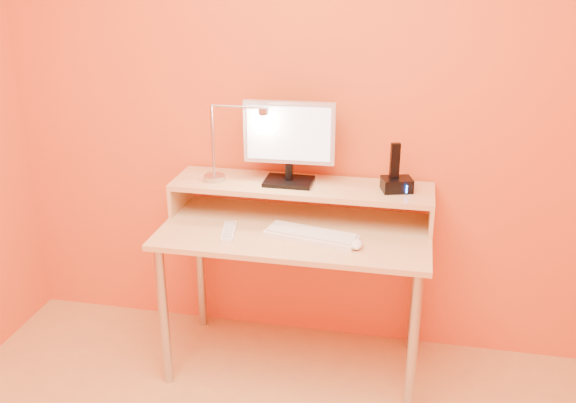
% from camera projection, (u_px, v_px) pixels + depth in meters
% --- Properties ---
extents(wall_back, '(3.00, 0.04, 2.50)m').
position_uv_depth(wall_back, '(309.00, 97.00, 2.93)').
color(wall_back, orange).
rests_on(wall_back, floor).
extents(desk_leg_fl, '(0.04, 0.04, 0.69)m').
position_uv_depth(desk_leg_fl, '(164.00, 317.00, 2.85)').
color(desk_leg_fl, '#B1B1B1').
rests_on(desk_leg_fl, floor).
extents(desk_leg_fr, '(0.04, 0.04, 0.69)m').
position_uv_depth(desk_leg_fr, '(413.00, 346.00, 2.64)').
color(desk_leg_fr, '#B1B1B1').
rests_on(desk_leg_fr, floor).
extents(desk_leg_bl, '(0.04, 0.04, 0.69)m').
position_uv_depth(desk_leg_bl, '(200.00, 266.00, 3.30)').
color(desk_leg_bl, '#B1B1B1').
rests_on(desk_leg_bl, floor).
extents(desk_leg_br, '(0.04, 0.04, 0.69)m').
position_uv_depth(desk_leg_br, '(415.00, 287.00, 3.09)').
color(desk_leg_br, '#B1B1B1').
rests_on(desk_leg_br, floor).
extents(desk_lower, '(1.20, 0.60, 0.02)m').
position_uv_depth(desk_lower, '(295.00, 232.00, 2.84)').
color(desk_lower, '#D3B17D').
rests_on(desk_lower, floor).
extents(shelf_riser_left, '(0.02, 0.30, 0.14)m').
position_uv_depth(shelf_riser_left, '(181.00, 194.00, 3.06)').
color(shelf_riser_left, '#D3B17D').
rests_on(shelf_riser_left, desk_lower).
extents(shelf_riser_right, '(0.02, 0.30, 0.14)m').
position_uv_depth(shelf_riser_right, '(431.00, 213.00, 2.83)').
color(shelf_riser_right, '#D3B17D').
rests_on(shelf_riser_right, desk_lower).
extents(desk_shelf, '(1.20, 0.30, 0.02)m').
position_uv_depth(desk_shelf, '(301.00, 187.00, 2.91)').
color(desk_shelf, '#D3B17D').
rests_on(desk_shelf, desk_lower).
extents(monitor_foot, '(0.22, 0.16, 0.02)m').
position_uv_depth(monitor_foot, '(289.00, 181.00, 2.92)').
color(monitor_foot, black).
rests_on(monitor_foot, desk_shelf).
extents(monitor_neck, '(0.04, 0.04, 0.07)m').
position_uv_depth(monitor_neck, '(289.00, 172.00, 2.90)').
color(monitor_neck, black).
rests_on(monitor_neck, monitor_foot).
extents(monitor_panel, '(0.42, 0.05, 0.28)m').
position_uv_depth(monitor_panel, '(289.00, 133.00, 2.84)').
color(monitor_panel, silver).
rests_on(monitor_panel, monitor_neck).
extents(monitor_back, '(0.37, 0.03, 0.24)m').
position_uv_depth(monitor_back, '(290.00, 131.00, 2.86)').
color(monitor_back, black).
rests_on(monitor_back, monitor_panel).
extents(monitor_screen, '(0.38, 0.02, 0.24)m').
position_uv_depth(monitor_screen, '(288.00, 134.00, 2.83)').
color(monitor_screen, white).
rests_on(monitor_screen, monitor_panel).
extents(lamp_base, '(0.10, 0.10, 0.02)m').
position_uv_depth(lamp_base, '(214.00, 178.00, 2.95)').
color(lamp_base, '#B1B1B1').
rests_on(lamp_base, desk_shelf).
extents(lamp_post, '(0.01, 0.01, 0.33)m').
position_uv_depth(lamp_post, '(213.00, 141.00, 2.89)').
color(lamp_post, '#B1B1B1').
rests_on(lamp_post, lamp_base).
extents(lamp_arm, '(0.24, 0.01, 0.01)m').
position_uv_depth(lamp_arm, '(237.00, 107.00, 2.81)').
color(lamp_arm, '#B1B1B1').
rests_on(lamp_arm, lamp_post).
extents(lamp_head, '(0.04, 0.04, 0.03)m').
position_uv_depth(lamp_head, '(263.00, 111.00, 2.79)').
color(lamp_head, '#B1B1B1').
rests_on(lamp_head, lamp_arm).
extents(lamp_bulb, '(0.03, 0.03, 0.00)m').
position_uv_depth(lamp_bulb, '(263.00, 115.00, 2.79)').
color(lamp_bulb, '#FFEAC6').
rests_on(lamp_bulb, lamp_head).
extents(phone_dock, '(0.15, 0.13, 0.06)m').
position_uv_depth(phone_dock, '(397.00, 185.00, 2.82)').
color(phone_dock, black).
rests_on(phone_dock, desk_shelf).
extents(phone_handset, '(0.05, 0.04, 0.16)m').
position_uv_depth(phone_handset, '(395.00, 161.00, 2.78)').
color(phone_handset, black).
rests_on(phone_handset, phone_dock).
extents(phone_led, '(0.01, 0.00, 0.04)m').
position_uv_depth(phone_led, '(407.00, 189.00, 2.76)').
color(phone_led, '#1173F3').
rests_on(phone_led, phone_dock).
extents(keyboard, '(0.42, 0.21, 0.02)m').
position_uv_depth(keyboard, '(311.00, 236.00, 2.74)').
color(keyboard, white).
rests_on(keyboard, desk_lower).
extents(mouse, '(0.07, 0.10, 0.03)m').
position_uv_depth(mouse, '(356.00, 244.00, 2.65)').
color(mouse, white).
rests_on(mouse, desk_lower).
extents(remote_control, '(0.09, 0.20, 0.02)m').
position_uv_depth(remote_control, '(229.00, 232.00, 2.78)').
color(remote_control, white).
rests_on(remote_control, desk_lower).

